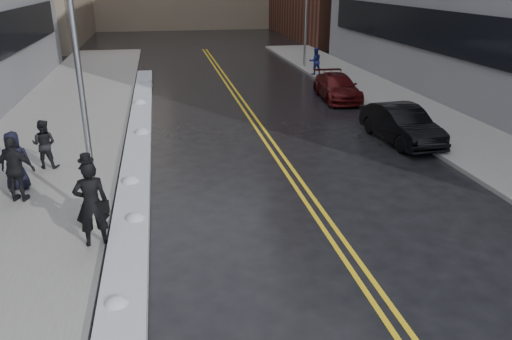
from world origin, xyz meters
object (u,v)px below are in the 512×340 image
traffic_signal (306,18)px  pedestrian_c (15,161)px  lamppost (86,130)px  pedestrian_b (44,144)px  car_black (401,124)px  car_maroon (337,87)px  pedestrian_fedora (91,204)px  pedestrian_east (315,61)px  fire_hydrant (402,108)px  pedestrian_d (15,169)px

traffic_signal → pedestrian_c: (-14.25, -19.51, -2.38)m
lamppost → pedestrian_b: bearing=115.4°
car_black → car_maroon: size_ratio=0.97×
lamppost → pedestrian_c: lamppost is taller
pedestrian_fedora → pedestrian_east: pedestrian_fedora is taller
fire_hydrant → pedestrian_east: 10.71m
fire_hydrant → car_black: (-1.50, -2.98, 0.15)m
fire_hydrant → car_black: car_black is taller
lamppost → pedestrian_d: bearing=144.0°
traffic_signal → pedestrian_b: 22.64m
pedestrian_b → pedestrian_d: (-0.23, -2.60, 0.12)m
traffic_signal → pedestrian_d: size_ratio=3.24×
pedestrian_d → pedestrian_east: pedestrian_d is taller
fire_hydrant → pedestrian_b: pedestrian_b is taller
pedestrian_c → pedestrian_d: pedestrian_d is taller
car_black → car_maroon: (0.00, 7.31, -0.06)m
pedestrian_b → pedestrian_d: pedestrian_d is taller
traffic_signal → pedestrian_d: 24.85m
traffic_signal → car_black: size_ratio=1.41×
car_black → pedestrian_c: bearing=-173.6°
lamppost → pedestrian_fedora: (0.10, -1.29, -1.35)m
pedestrian_east → traffic_signal: bearing=-95.2°
lamppost → pedestrian_c: size_ratio=4.36×
pedestrian_b → car_maroon: size_ratio=0.36×
pedestrian_east → pedestrian_d: bearing=50.2°
pedestrian_d → pedestrian_b: bearing=-81.2°
pedestrian_d → car_maroon: size_ratio=0.42×
lamppost → car_black: bearing=24.9°
pedestrian_b → pedestrian_d: size_ratio=0.87×
traffic_signal → car_black: 17.22m
traffic_signal → lamppost: bearing=-118.2°
pedestrian_d → pedestrian_c: bearing=-61.8°
pedestrian_b → pedestrian_east: size_ratio=0.96×
car_black → pedestrian_east: bearing=82.5°
fire_hydrant → pedestrian_d: pedestrian_d is taller
fire_hydrant → pedestrian_d: 15.88m
lamppost → pedestrian_d: (-2.23, 1.62, -1.46)m
fire_hydrant → pedestrian_c: pedestrian_c is taller
traffic_signal → car_maroon: size_ratio=1.36×
pedestrian_c → car_black: bearing=-172.6°
pedestrian_c → car_black: pedestrian_c is taller
pedestrian_b → pedestrian_east: bearing=-121.8°
car_maroon → pedestrian_east: bearing=87.1°
fire_hydrant → car_maroon: bearing=109.1°
pedestrian_d → car_black: pedestrian_d is taller
lamppost → pedestrian_east: size_ratio=4.58×
pedestrian_d → car_maroon: pedestrian_d is taller
fire_hydrant → traffic_signal: bearing=92.0°
pedestrian_c → car_black: size_ratio=0.41×
pedestrian_b → car_black: (12.80, 0.81, -0.25)m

